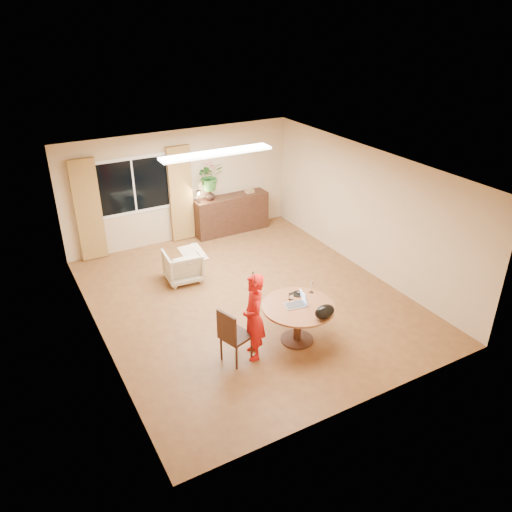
{
  "coord_description": "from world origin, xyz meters",
  "views": [
    {
      "loc": [
        -3.85,
        -7.22,
        5.08
      ],
      "look_at": [
        0.07,
        -0.2,
        1.0
      ],
      "focal_mm": 35.0,
      "sensor_mm": 36.0,
      "label": 1
    }
  ],
  "objects": [
    {
      "name": "sideboard",
      "position": [
        1.16,
        3.01,
        0.46
      ],
      "size": [
        1.86,
        0.45,
        0.93
      ],
      "primitive_type": "cube",
      "color": "black",
      "rests_on": "floor"
    },
    {
      "name": "window",
      "position": [
        -1.1,
        3.23,
        1.5
      ],
      "size": [
        1.7,
        0.03,
        1.3
      ],
      "color": "white",
      "rests_on": "wall_back"
    },
    {
      "name": "wall_back",
      "position": [
        0.0,
        3.25,
        1.3
      ],
      "size": [
        5.5,
        0.0,
        5.5
      ],
      "primitive_type": "plane",
      "rotation": [
        1.57,
        0.0,
        0.0
      ],
      "color": "tan",
      "rests_on": "floor"
    },
    {
      "name": "bouquet",
      "position": [
        0.63,
        3.01,
        1.51
      ],
      "size": [
        0.6,
        0.52,
        0.66
      ],
      "primitive_type": "imported",
      "rotation": [
        0.0,
        0.0,
        0.01
      ],
      "color": "#2B5C22",
      "rests_on": "vase"
    },
    {
      "name": "dining_chair",
      "position": [
        -1.02,
        -1.51,
        0.48
      ],
      "size": [
        0.56,
        0.54,
        0.95
      ],
      "primitive_type": null,
      "rotation": [
        0.0,
        0.0,
        0.32
      ],
      "color": "black",
      "rests_on": "floor"
    },
    {
      "name": "pot_lid",
      "position": [
        0.29,
        -1.26,
        0.7
      ],
      "size": [
        0.23,
        0.23,
        0.03
      ],
      "primitive_type": null,
      "rotation": [
        0.0,
        0.0,
        0.14
      ],
      "color": "white",
      "rests_on": "dining_table"
    },
    {
      "name": "floor",
      "position": [
        0.0,
        0.0,
        0.0
      ],
      "size": [
        6.5,
        6.5,
        0.0
      ],
      "primitive_type": "plane",
      "color": "brown",
      "rests_on": "ground"
    },
    {
      "name": "wine_glass",
      "position": [
        0.52,
        -1.31,
        0.79
      ],
      "size": [
        0.08,
        0.08,
        0.21
      ],
      "primitive_type": null,
      "rotation": [
        0.0,
        0.0,
        -0.17
      ],
      "color": "white",
      "rests_on": "dining_table"
    },
    {
      "name": "child",
      "position": [
        -0.73,
        -1.55,
        0.73
      ],
      "size": [
        0.61,
        0.49,
        1.46
      ],
      "primitive_type": "imported",
      "rotation": [
        0.0,
        0.0,
        -1.86
      ],
      "color": "red",
      "rests_on": "floor"
    },
    {
      "name": "handbag",
      "position": [
        0.26,
        -2.05,
        0.8
      ],
      "size": [
        0.4,
        0.31,
        0.23
      ],
      "primitive_type": null,
      "rotation": [
        0.0,
        0.0,
        -0.33
      ],
      "color": "black",
      "rests_on": "dining_table"
    },
    {
      "name": "curtain_right",
      "position": [
        -0.05,
        3.15,
        1.15
      ],
      "size": [
        0.55,
        0.08,
        2.25
      ],
      "primitive_type": "cube",
      "color": "olive",
      "rests_on": "wall_back"
    },
    {
      "name": "ceiling",
      "position": [
        0.0,
        0.0,
        2.6
      ],
      "size": [
        6.5,
        6.5,
        0.0
      ],
      "primitive_type": "plane",
      "rotation": [
        3.14,
        0.0,
        0.0
      ],
      "color": "white",
      "rests_on": "wall_back"
    },
    {
      "name": "wall_left",
      "position": [
        -2.75,
        0.0,
        1.3
      ],
      "size": [
        0.0,
        6.5,
        6.5
      ],
      "primitive_type": "plane",
      "rotation": [
        1.57,
        0.0,
        1.57
      ],
      "color": "tan",
      "rests_on": "floor"
    },
    {
      "name": "curtain_left",
      "position": [
        -2.15,
        3.15,
        1.15
      ],
      "size": [
        0.55,
        0.08,
        2.25
      ],
      "primitive_type": "cube",
      "color": "olive",
      "rests_on": "wall_back"
    },
    {
      "name": "ceiling_panel",
      "position": [
        0.0,
        1.2,
        2.57
      ],
      "size": [
        2.2,
        0.35,
        0.05
      ],
      "primitive_type": "cube",
      "color": "white",
      "rests_on": "ceiling"
    },
    {
      "name": "throw",
      "position": [
        -0.59,
        1.22,
        0.66
      ],
      "size": [
        0.48,
        0.57,
        0.03
      ],
      "primitive_type": null,
      "rotation": [
        0.0,
        0.0,
        0.05
      ],
      "color": "beige",
      "rests_on": "armchair"
    },
    {
      "name": "desk_lamp",
      "position": [
        0.31,
        2.96,
        1.08
      ],
      "size": [
        0.16,
        0.16,
        0.31
      ],
      "primitive_type": null,
      "rotation": [
        0.0,
        0.0,
        0.3
      ],
      "color": "black",
      "rests_on": "sideboard"
    },
    {
      "name": "book_stack",
      "position": [
        1.68,
        3.01,
        0.97
      ],
      "size": [
        0.24,
        0.2,
        0.09
      ],
      "primitive_type": null,
      "rotation": [
        0.0,
        0.0,
        0.21
      ],
      "color": "brown",
      "rests_on": "sideboard"
    },
    {
      "name": "dining_table",
      "position": [
        0.1,
        -1.56,
        0.54
      ],
      "size": [
        1.2,
        1.2,
        0.69
      ],
      "color": "brown",
      "rests_on": "floor"
    },
    {
      "name": "armchair",
      "position": [
        -0.8,
        1.31,
        0.32
      ],
      "size": [
        0.75,
        0.77,
        0.65
      ],
      "primitive_type": "imported",
      "rotation": [
        0.0,
        0.0,
        3.06
      ],
      "color": "beige",
      "rests_on": "floor"
    },
    {
      "name": "tumbler",
      "position": [
        0.1,
        -1.33,
        0.74
      ],
      "size": [
        0.09,
        0.09,
        0.11
      ],
      "primitive_type": null,
      "rotation": [
        0.0,
        0.0,
        -0.26
      ],
      "color": "white",
      "rests_on": "dining_table"
    },
    {
      "name": "vase",
      "position": [
        0.61,
        3.01,
        1.05
      ],
      "size": [
        0.25,
        0.25,
        0.25
      ],
      "primitive_type": "imported",
      "rotation": [
        0.0,
        0.0,
        -0.04
      ],
      "color": "black",
      "rests_on": "sideboard"
    },
    {
      "name": "wall_right",
      "position": [
        2.75,
        0.0,
        1.3
      ],
      "size": [
        0.0,
        6.5,
        6.5
      ],
      "primitive_type": "plane",
      "rotation": [
        1.57,
        0.0,
        -1.57
      ],
      "color": "tan",
      "rests_on": "floor"
    },
    {
      "name": "laptop",
      "position": [
        0.05,
        -1.52,
        0.8
      ],
      "size": [
        0.38,
        0.28,
        0.23
      ],
      "primitive_type": null,
      "rotation": [
        0.0,
        0.0,
        -0.15
      ],
      "color": "#B7B7BC",
      "rests_on": "dining_table"
    }
  ]
}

